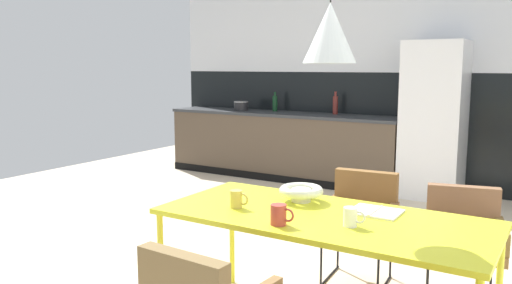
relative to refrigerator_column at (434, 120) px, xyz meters
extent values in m
plane|color=beige|center=(-0.59, -3.16, -0.91)|extent=(9.30, 9.30, 0.00)
cube|color=black|center=(-0.59, 0.36, -0.18)|extent=(6.52, 0.12, 1.46)
cube|color=silver|center=(-0.59, 0.36, 1.27)|extent=(6.52, 0.12, 1.46)
cube|color=#4C3D2F|center=(-2.03, 0.00, -0.48)|extent=(3.34, 0.60, 0.87)
cube|color=#2F3134|center=(-2.03, 0.00, -0.03)|extent=(3.37, 0.63, 0.04)
cube|color=black|center=(-2.03, -0.30, -0.86)|extent=(3.34, 0.01, 0.10)
cube|color=silver|center=(0.00, 0.00, 0.00)|extent=(0.67, 0.60, 1.83)
cube|color=yellow|center=(0.26, -3.65, -0.20)|extent=(1.81, 0.82, 0.03)
cylinder|color=yellow|center=(-0.61, -3.28, -0.57)|extent=(0.04, 0.04, 0.70)
cylinder|color=yellow|center=(-0.61, -4.02, -0.57)|extent=(0.04, 0.04, 0.70)
cube|color=brown|center=(0.15, -2.81, -0.51)|extent=(0.52, 0.50, 0.06)
cube|color=brown|center=(0.13, -2.61, -0.31)|extent=(0.46, 0.12, 0.34)
cube|color=brown|center=(0.37, -2.79, -0.41)|extent=(0.09, 0.42, 0.14)
cube|color=brown|center=(-0.07, -2.83, -0.41)|extent=(0.09, 0.42, 0.14)
cylinder|color=black|center=(0.37, -2.98, -0.73)|extent=(0.02, 0.02, 0.38)
cylinder|color=black|center=(-0.03, -3.02, -0.73)|extent=(0.02, 0.02, 0.38)
cylinder|color=black|center=(0.33, -2.60, -0.73)|extent=(0.02, 0.02, 0.38)
cylinder|color=black|center=(-0.07, -2.64, -0.73)|extent=(0.02, 0.02, 0.38)
cylinder|color=black|center=(-0.05, -2.83, -0.91)|extent=(0.05, 0.41, 0.02)
cube|color=brown|center=(0.85, -2.82, -0.51)|extent=(0.57, 0.56, 0.06)
cube|color=brown|center=(0.81, -2.63, -0.32)|extent=(0.46, 0.18, 0.32)
cube|color=brown|center=(1.07, -2.77, -0.41)|extent=(0.14, 0.41, 0.14)
cube|color=brown|center=(0.64, -2.87, -0.41)|extent=(0.14, 0.41, 0.14)
cylinder|color=black|center=(1.01, -2.59, -0.73)|extent=(0.02, 0.02, 0.37)
cylinder|color=black|center=(0.62, -2.68, -0.73)|extent=(0.02, 0.02, 0.37)
cube|color=brown|center=(-0.16, -4.39, -0.40)|extent=(0.07, 0.42, 0.14)
cylinder|color=silver|center=(0.02, -3.46, -0.15)|extent=(0.12, 0.12, 0.08)
torus|color=beige|center=(0.02, -3.46, -0.12)|extent=(0.27, 0.27, 0.06)
cube|color=white|center=(0.42, -3.46, -0.18)|extent=(0.14, 0.23, 0.01)
cube|color=white|center=(0.56, -3.46, -0.18)|extent=(0.14, 0.23, 0.01)
cube|color=beige|center=(0.49, -3.46, -0.17)|extent=(0.01, 0.23, 0.00)
cylinder|color=white|center=(0.46, -3.76, -0.14)|extent=(0.07, 0.07, 0.10)
torus|color=white|center=(0.51, -3.76, -0.13)|extent=(0.07, 0.01, 0.07)
cylinder|color=gold|center=(-0.23, -3.78, -0.14)|extent=(0.07, 0.07, 0.10)
torus|color=gold|center=(-0.18, -3.78, -0.13)|extent=(0.07, 0.01, 0.07)
cylinder|color=#B23D33|center=(0.13, -3.93, -0.13)|extent=(0.08, 0.08, 0.11)
torus|color=#B23D33|center=(0.19, -3.93, -0.13)|extent=(0.07, 0.01, 0.07)
cylinder|color=black|center=(-2.66, -0.05, 0.06)|extent=(0.20, 0.20, 0.12)
cylinder|color=gray|center=(-2.66, -0.05, 0.12)|extent=(0.21, 0.21, 0.01)
sphere|color=black|center=(-2.66, -0.05, 0.14)|extent=(0.02, 0.02, 0.02)
cylinder|color=maroon|center=(-1.30, 0.15, 0.11)|extent=(0.07, 0.07, 0.24)
cylinder|color=maroon|center=(-1.30, 0.15, 0.26)|extent=(0.03, 0.03, 0.06)
cylinder|color=#0F3319|center=(-2.20, 0.13, 0.10)|extent=(0.07, 0.07, 0.22)
cylinder|color=#0F3319|center=(-2.20, 0.13, 0.24)|extent=(0.03, 0.03, 0.05)
cone|color=silver|center=(0.26, -3.60, 0.80)|extent=(0.29, 0.29, 0.32)
camera|label=1|loc=(1.40, -6.19, 0.63)|focal=36.30mm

